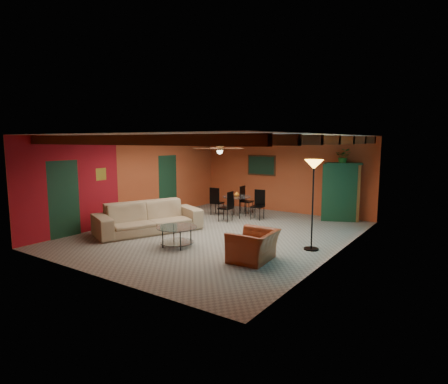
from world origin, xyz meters
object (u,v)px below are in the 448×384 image
Objects in this scene: dining_table at (237,203)px; potted_plant at (343,157)px; floor_lamp at (313,205)px; sofa at (148,217)px; vase at (237,186)px; armchair at (253,246)px; coffee_table at (177,236)px; armoire at (342,193)px.

potted_plant is at bearing 25.85° from dining_table.
potted_plant reaches higher than floor_lamp.
vase is (0.92, 3.18, 0.64)m from sofa.
armchair is 1.03× the size of coffee_table.
sofa is at bearing -102.93° from armchair.
armchair is 0.56× the size of armoire.
floor_lamp is (4.43, 0.96, 0.65)m from sofa.
dining_table is 4.19m from floor_lamp.
dining_table is (-0.71, 3.82, 0.24)m from coffee_table.
coffee_table is at bearing -79.43° from dining_table.
vase is (0.00, 0.00, 0.57)m from dining_table.
sofa is 4.58m from floor_lamp.
coffee_table is 0.54× the size of armoire.
potted_plant is at bearing 66.10° from coffee_table.
vase is (-0.71, 3.82, 0.81)m from coffee_table.
floor_lamp is 4.15m from vase.
potted_plant reaches higher than sofa.
dining_table is (0.92, 3.18, 0.06)m from sofa.
armoire is at bearing -17.05° from sofa.
dining_table is 10.79× the size of vase.
potted_plant is at bearing 0.00° from armoire.
coffee_table is 3.97m from vase.
armoire reaches higher than coffee_table.
sofa is at bearing -130.47° from potted_plant.
armchair is 4.71m from vase.
armoire is 0.84× the size of floor_lamp.
armoire is 10.41× the size of vase.
sofa is 1.61× the size of armoire.
dining_table is at bearing 7.36° from sofa.
potted_plant reaches higher than armchair.
dining_table reaches higher than armchair.
sofa is at bearing -106.06° from dining_table.
sofa is 1.56× the size of dining_table.
armoire is (0.27, 5.20, 0.57)m from armchair.
armoire is at bearing 172.32° from armchair.
sofa is 6.34m from potted_plant.
coffee_table is at bearing -150.17° from floor_lamp.
coffee_table is at bearing -113.90° from potted_plant.
dining_table is 1.04× the size of armoire.
armchair is 5.48m from potted_plant.
armoire is at bearing 66.10° from coffee_table.
armoire reaches higher than vase.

